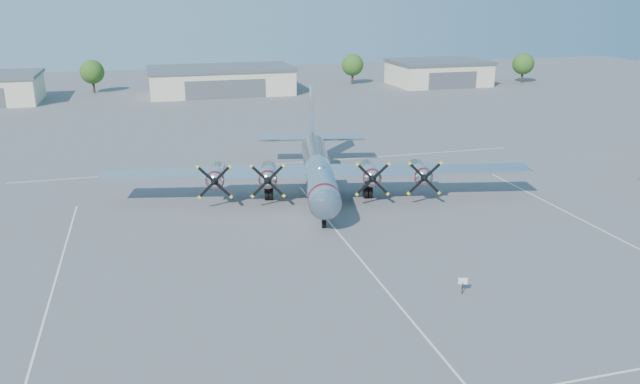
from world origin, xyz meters
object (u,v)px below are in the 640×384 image
object	(u,v)px
hangar_east	(438,72)
tree_west	(92,72)
tree_east	(353,65)
main_bomber_b29	(318,193)
info_placard	(463,283)
hangar_center	(221,80)
tree_far_east	(523,64)

from	to	relation	value
hangar_east	tree_west	size ratio (longest dim) A/B	3.10
tree_east	main_bomber_b29	xyz separation A→B (m)	(-28.76, -75.29, -4.22)
tree_east	info_placard	bearing A→B (deg)	-104.26
tree_east	main_bomber_b29	bearing A→B (deg)	-110.91
hangar_center	info_placard	distance (m)	93.51
tree_west	main_bomber_b29	bearing A→B (deg)	-71.25
tree_west	tree_far_east	world-z (taller)	same
tree_west	info_placard	distance (m)	105.73
tree_east	tree_west	bearing A→B (deg)	177.92
hangar_center	tree_east	xyz separation A→B (m)	(30.00, 6.04, 1.51)
tree_east	info_placard	size ratio (longest dim) A/B	5.63
hangar_east	tree_far_east	distance (m)	20.15
hangar_east	tree_east	world-z (taller)	tree_east
hangar_east	tree_east	xyz separation A→B (m)	(-18.00, 6.04, 1.51)
tree_east	tree_far_east	bearing A→B (deg)	-11.89
hangar_center	main_bomber_b29	world-z (taller)	hangar_center
hangar_east	tree_far_east	world-z (taller)	tree_far_east
hangar_east	main_bomber_b29	bearing A→B (deg)	-124.03
tree_far_east	tree_west	bearing A→B (deg)	173.86
hangar_center	tree_far_east	bearing A→B (deg)	-1.65
hangar_east	tree_far_east	size ratio (longest dim) A/B	3.10
tree_west	main_bomber_b29	distance (m)	81.73
hangar_east	info_placard	size ratio (longest dim) A/B	17.47
hangar_center	info_placard	bearing A→B (deg)	-87.09
tree_far_east	info_placard	world-z (taller)	tree_far_east
hangar_center	main_bomber_b29	size ratio (longest dim) A/B	0.69
hangar_center	hangar_east	bearing A→B (deg)	0.00
tree_west	tree_far_east	distance (m)	93.54
tree_west	info_placard	xyz separation A→B (m)	(29.74, -101.41, -3.39)
hangar_center	hangar_east	size ratio (longest dim) A/B	1.39
hangar_center	tree_far_east	distance (m)	68.05
tree_east	main_bomber_b29	size ratio (longest dim) A/B	0.16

